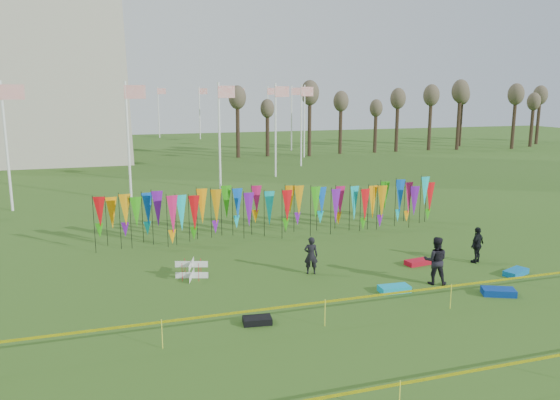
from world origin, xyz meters
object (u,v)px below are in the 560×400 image
object	(u,v)px
person_mid	(436,260)
person_right	(477,245)
kite_bag_black	(257,320)
box_kite	(192,270)
person_left	(311,255)
kite_bag_blue	(498,292)
kite_bag_red	(418,262)
kite_bag_turquoise	(394,289)
kite_bag_teal	(516,272)

from	to	relation	value
person_mid	person_right	bearing A→B (deg)	-124.08
person_mid	kite_bag_black	world-z (taller)	person_mid
box_kite	person_mid	bearing A→B (deg)	-21.15
person_left	kite_bag_blue	distance (m)	7.21
kite_bag_red	kite_bag_black	xyz separation A→B (m)	(-8.25, -3.77, 0.00)
kite_bag_turquoise	kite_bag_blue	size ratio (longest dim) A/B	0.98
box_kite	kite_bag_blue	xyz separation A→B (m)	(10.49, -5.21, -0.25)
person_right	kite_bag_turquoise	distance (m)	5.62
person_right	kite_bag_red	size ratio (longest dim) A/B	1.39
box_kite	person_right	distance (m)	12.30
kite_bag_black	kite_bag_teal	world-z (taller)	kite_bag_teal
kite_bag_turquoise	kite_bag_red	world-z (taller)	kite_bag_turquoise
box_kite	kite_bag_red	bearing A→B (deg)	-6.96
kite_bag_teal	kite_bag_turquoise	bearing A→B (deg)	-178.11
person_left	kite_bag_teal	xyz separation A→B (m)	(7.94, -2.67, -0.67)
person_right	box_kite	bearing A→B (deg)	-32.75
kite_bag_red	kite_bag_turquoise	bearing A→B (deg)	-135.43
kite_bag_red	kite_bag_teal	world-z (taller)	kite_bag_teal
kite_bag_turquoise	person_mid	bearing A→B (deg)	8.69
kite_bag_turquoise	kite_bag_teal	bearing A→B (deg)	1.89
person_mid	kite_bag_red	xyz separation A→B (m)	(0.69, 2.28, -0.84)
person_left	kite_bag_black	bearing A→B (deg)	66.62
box_kite	kite_bag_turquoise	bearing A→B (deg)	-28.16
box_kite	kite_bag_turquoise	xyz separation A→B (m)	(7.00, -3.75, -0.25)
kite_bag_teal	person_mid	bearing A→B (deg)	178.37
person_left	kite_bag_turquoise	xyz separation A→B (m)	(2.25, -2.86, -0.67)
person_right	kite_bag_turquoise	bearing A→B (deg)	-3.18
kite_bag_black	person_left	bearing A→B (deg)	50.12
person_mid	person_right	size ratio (longest dim) A/B	1.18
kite_bag_blue	kite_bag_teal	size ratio (longest dim) A/B	1.02
kite_bag_red	kite_bag_teal	distance (m)	3.89
person_right	kite_bag_turquoise	world-z (taller)	person_right
kite_bag_teal	kite_bag_blue	bearing A→B (deg)	-143.09
box_kite	kite_bag_teal	distance (m)	13.18
kite_bag_red	kite_bag_black	distance (m)	9.07
person_mid	kite_bag_blue	world-z (taller)	person_mid
person_mid	kite_bag_blue	size ratio (longest dim) A/B	1.61
box_kite	person_right	size ratio (longest dim) A/B	0.46
person_left	kite_bag_turquoise	bearing A→B (deg)	144.71
kite_bag_blue	kite_bag_black	bearing A→B (deg)	178.31
kite_bag_red	kite_bag_blue	bearing A→B (deg)	-77.74
person_mid	kite_bag_turquoise	distance (m)	2.11
person_right	kite_bag_black	size ratio (longest dim) A/B	1.74
person_mid	kite_bag_teal	bearing A→B (deg)	-154.19
person_right	kite_bag_red	world-z (taller)	person_right
person_right	kite_bag_red	distance (m)	2.71
kite_bag_blue	kite_bag_teal	world-z (taller)	kite_bag_blue
box_kite	kite_bag_black	size ratio (longest dim) A/B	0.81
person_left	person_right	bearing A→B (deg)	-169.63
kite_bag_blue	kite_bag_turquoise	bearing A→B (deg)	157.22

